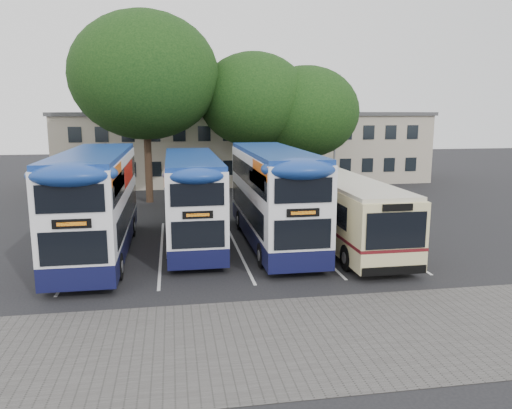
{
  "coord_description": "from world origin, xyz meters",
  "views": [
    {
      "loc": [
        -6.63,
        -17.71,
        6.33
      ],
      "look_at": [
        -2.8,
        5.0,
        1.98
      ],
      "focal_mm": 35.0,
      "sensor_mm": 36.0,
      "label": 1
    }
  ],
  "objects_px": {
    "tree_left": "(145,76)",
    "bus_single": "(346,208)",
    "tree_right": "(306,112)",
    "bus_dd_right": "(273,192)",
    "tree_mid": "(253,100)",
    "bus_dd_left": "(96,199)",
    "lamp_post": "(335,127)",
    "bus_dd_mid": "(192,196)"
  },
  "relations": [
    {
      "from": "tree_mid",
      "to": "bus_dd_right",
      "type": "height_order",
      "value": "tree_mid"
    },
    {
      "from": "tree_right",
      "to": "bus_dd_right",
      "type": "height_order",
      "value": "tree_right"
    },
    {
      "from": "bus_dd_mid",
      "to": "bus_single",
      "type": "height_order",
      "value": "bus_dd_mid"
    },
    {
      "from": "lamp_post",
      "to": "bus_dd_left",
      "type": "height_order",
      "value": "lamp_post"
    },
    {
      "from": "tree_left",
      "to": "bus_dd_mid",
      "type": "height_order",
      "value": "tree_left"
    },
    {
      "from": "lamp_post",
      "to": "bus_dd_right",
      "type": "bearing_deg",
      "value": -118.24
    },
    {
      "from": "lamp_post",
      "to": "bus_dd_mid",
      "type": "relative_size",
      "value": 0.89
    },
    {
      "from": "tree_left",
      "to": "tree_right",
      "type": "relative_size",
      "value": 1.35
    },
    {
      "from": "bus_dd_right",
      "to": "bus_single",
      "type": "distance_m",
      "value": 3.51
    },
    {
      "from": "bus_single",
      "to": "bus_dd_left",
      "type": "bearing_deg",
      "value": 178.5
    },
    {
      "from": "lamp_post",
      "to": "bus_dd_right",
      "type": "relative_size",
      "value": 0.83
    },
    {
      "from": "tree_right",
      "to": "bus_single",
      "type": "height_order",
      "value": "tree_right"
    },
    {
      "from": "lamp_post",
      "to": "tree_mid",
      "type": "bearing_deg",
      "value": -166.34
    },
    {
      "from": "tree_right",
      "to": "bus_dd_right",
      "type": "xyz_separation_m",
      "value": [
        -5.12,
        -13.3,
        -3.72
      ]
    },
    {
      "from": "lamp_post",
      "to": "bus_dd_left",
      "type": "xyz_separation_m",
      "value": [
        -15.95,
        -15.35,
        -2.55
      ]
    },
    {
      "from": "bus_dd_mid",
      "to": "bus_single",
      "type": "distance_m",
      "value": 7.33
    },
    {
      "from": "tree_left",
      "to": "bus_dd_left",
      "type": "bearing_deg",
      "value": -97.48
    },
    {
      "from": "tree_mid",
      "to": "bus_dd_mid",
      "type": "xyz_separation_m",
      "value": [
        -5.0,
        -12.39,
        -4.76
      ]
    },
    {
      "from": "tree_left",
      "to": "bus_single",
      "type": "height_order",
      "value": "tree_left"
    },
    {
      "from": "tree_mid",
      "to": "bus_single",
      "type": "distance_m",
      "value": 15.13
    },
    {
      "from": "bus_dd_right",
      "to": "bus_single",
      "type": "height_order",
      "value": "bus_dd_right"
    },
    {
      "from": "tree_left",
      "to": "tree_mid",
      "type": "xyz_separation_m",
      "value": [
        7.53,
        0.82,
        -1.52
      ]
    },
    {
      "from": "bus_dd_left",
      "to": "bus_single",
      "type": "distance_m",
      "value": 11.38
    },
    {
      "from": "tree_left",
      "to": "bus_dd_mid",
      "type": "bearing_deg",
      "value": -77.69
    },
    {
      "from": "tree_mid",
      "to": "bus_dd_left",
      "type": "xyz_separation_m",
      "value": [
        -9.22,
        -13.71,
        -4.56
      ]
    },
    {
      "from": "lamp_post",
      "to": "bus_dd_right",
      "type": "xyz_separation_m",
      "value": [
        -7.93,
        -14.77,
        -2.58
      ]
    },
    {
      "from": "tree_left",
      "to": "bus_dd_left",
      "type": "distance_m",
      "value": 14.36
    },
    {
      "from": "tree_left",
      "to": "tree_mid",
      "type": "bearing_deg",
      "value": 6.2
    },
    {
      "from": "tree_mid",
      "to": "bus_dd_right",
      "type": "xyz_separation_m",
      "value": [
        -1.2,
        -13.14,
        -4.59
      ]
    },
    {
      "from": "bus_dd_mid",
      "to": "tree_mid",
      "type": "bearing_deg",
      "value": 68.01
    },
    {
      "from": "bus_dd_mid",
      "to": "tree_right",
      "type": "bearing_deg",
      "value": 54.59
    },
    {
      "from": "tree_mid",
      "to": "tree_left",
      "type": "bearing_deg",
      "value": -173.8
    },
    {
      "from": "tree_left",
      "to": "bus_single",
      "type": "distance_m",
      "value": 17.71
    },
    {
      "from": "tree_left",
      "to": "bus_dd_left",
      "type": "height_order",
      "value": "tree_left"
    },
    {
      "from": "tree_left",
      "to": "bus_dd_right",
      "type": "relative_size",
      "value": 1.18
    },
    {
      "from": "tree_left",
      "to": "tree_right",
      "type": "xyz_separation_m",
      "value": [
        11.45,
        0.98,
        -2.4
      ]
    },
    {
      "from": "bus_dd_left",
      "to": "tree_right",
      "type": "bearing_deg",
      "value": 46.55
    },
    {
      "from": "bus_single",
      "to": "tree_right",
      "type": "bearing_deg",
      "value": 82.78
    },
    {
      "from": "bus_dd_mid",
      "to": "tree_left",
      "type": "bearing_deg",
      "value": 102.31
    },
    {
      "from": "lamp_post",
      "to": "bus_dd_left",
      "type": "relative_size",
      "value": 0.82
    },
    {
      "from": "lamp_post",
      "to": "bus_dd_right",
      "type": "height_order",
      "value": "lamp_post"
    },
    {
      "from": "tree_mid",
      "to": "bus_dd_left",
      "type": "distance_m",
      "value": 17.14
    }
  ]
}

